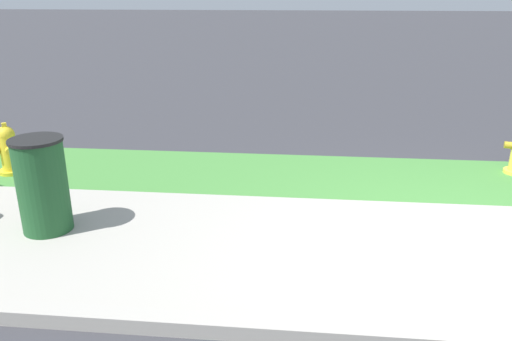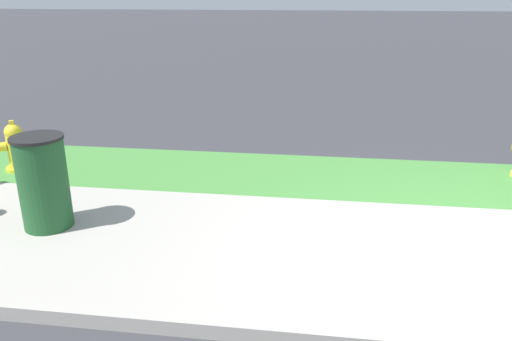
% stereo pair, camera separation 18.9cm
% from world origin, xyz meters
% --- Properties ---
extents(ground_plane, '(120.00, 120.00, 0.00)m').
position_xyz_m(ground_plane, '(0.00, 0.00, 0.00)').
color(ground_plane, '#38383D').
extents(sidewalk_pavement, '(18.00, 2.38, 0.01)m').
position_xyz_m(sidewalk_pavement, '(0.00, 0.00, 0.01)').
color(sidewalk_pavement, '#ADA89E').
rests_on(sidewalk_pavement, ground).
extents(grass_verge, '(18.00, 1.62, 0.01)m').
position_xyz_m(grass_verge, '(0.00, 2.00, 0.00)').
color(grass_verge, '#47893D').
rests_on(grass_verge, ground).
extents(fire_hydrant_far_end, '(0.36, 0.37, 0.68)m').
position_xyz_m(fire_hydrant_far_end, '(-5.55, 1.68, 0.32)').
color(fire_hydrant_far_end, yellow).
rests_on(fire_hydrant_far_end, ground).
extents(trash_bin, '(0.50, 0.50, 0.95)m').
position_xyz_m(trash_bin, '(-4.25, 0.14, 0.48)').
color(trash_bin, '#1E5128').
rests_on(trash_bin, ground).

